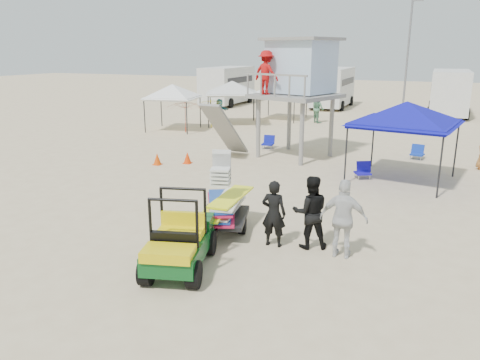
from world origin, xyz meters
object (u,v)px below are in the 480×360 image
at_px(utility_cart, 178,235).
at_px(lifeguard_tower, 295,71).
at_px(canopy_blue, 407,105).
at_px(surf_trailer, 223,204).
at_px(man_left, 274,214).

bearing_deg(utility_cart, lifeguard_tower, 94.45).
xyz_separation_m(lifeguard_tower, canopy_blue, (4.88, -2.45, -1.02)).
relative_size(utility_cart, lifeguard_tower, 0.49).
bearing_deg(utility_cart, surf_trailer, 89.88).
relative_size(surf_trailer, lifeguard_tower, 0.46).
height_order(utility_cart, canopy_blue, canopy_blue).
bearing_deg(lifeguard_tower, canopy_blue, -26.71).
bearing_deg(man_left, utility_cart, 50.48).
bearing_deg(surf_trailer, man_left, -11.20).
distance_m(utility_cart, lifeguard_tower, 12.45).
xyz_separation_m(man_left, canopy_blue, (2.42, 7.57, 1.94)).
height_order(surf_trailer, canopy_blue, canopy_blue).
distance_m(utility_cart, surf_trailer, 2.33).
xyz_separation_m(surf_trailer, canopy_blue, (3.93, 7.27, 1.98)).
xyz_separation_m(utility_cart, man_left, (1.52, 2.03, 0.03)).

